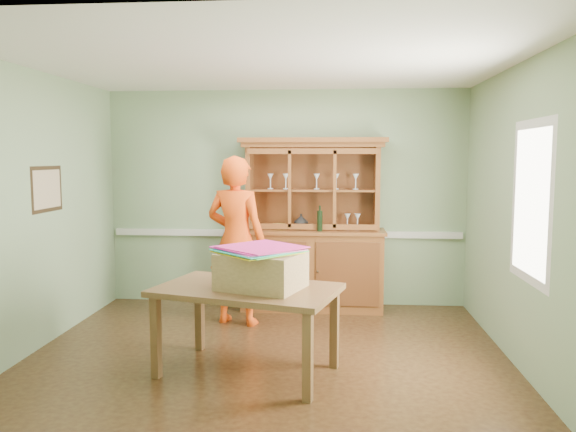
# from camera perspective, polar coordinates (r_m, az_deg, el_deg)

# --- Properties ---
(floor) EXTENTS (4.50, 4.50, 0.00)m
(floor) POSITION_cam_1_polar(r_m,az_deg,el_deg) (5.43, -2.16, -14.13)
(floor) COLOR #4E3419
(floor) RESTS_ON ground
(ceiling) EXTENTS (4.50, 4.50, 0.00)m
(ceiling) POSITION_cam_1_polar(r_m,az_deg,el_deg) (5.16, -2.28, 15.29)
(ceiling) COLOR white
(ceiling) RESTS_ON wall_back
(wall_back) EXTENTS (4.50, 0.00, 4.50)m
(wall_back) POSITION_cam_1_polar(r_m,az_deg,el_deg) (7.10, -0.26, 1.84)
(wall_back) COLOR gray
(wall_back) RESTS_ON floor
(wall_left) EXTENTS (0.00, 4.00, 4.00)m
(wall_left) POSITION_cam_1_polar(r_m,az_deg,el_deg) (5.84, -24.72, 0.37)
(wall_left) COLOR gray
(wall_left) RESTS_ON floor
(wall_right) EXTENTS (0.00, 4.00, 4.00)m
(wall_right) POSITION_cam_1_polar(r_m,az_deg,el_deg) (5.34, 22.52, -0.02)
(wall_right) COLOR gray
(wall_right) RESTS_ON floor
(wall_front) EXTENTS (4.50, 0.00, 4.50)m
(wall_front) POSITION_cam_1_polar(r_m,az_deg,el_deg) (3.16, -6.61, -3.47)
(wall_front) COLOR gray
(wall_front) RESTS_ON floor
(chair_rail) EXTENTS (4.41, 0.05, 0.08)m
(chair_rail) POSITION_cam_1_polar(r_m,az_deg,el_deg) (7.12, -0.28, -1.79)
(chair_rail) COLOR silver
(chair_rail) RESTS_ON wall_back
(framed_map) EXTENTS (0.03, 0.60, 0.46)m
(framed_map) POSITION_cam_1_polar(r_m,az_deg,el_deg) (6.07, -23.24, 2.53)
(framed_map) COLOR #2F2112
(framed_map) RESTS_ON wall_left
(window_panel) EXTENTS (0.03, 0.96, 1.36)m
(window_panel) POSITION_cam_1_polar(r_m,az_deg,el_deg) (5.03, 23.40, 1.33)
(window_panel) COLOR silver
(window_panel) RESTS_ON wall_right
(china_hutch) EXTENTS (1.78, 0.59, 2.10)m
(china_hutch) POSITION_cam_1_polar(r_m,az_deg,el_deg) (6.92, 2.47, -3.39)
(china_hutch) COLOR brown
(china_hutch) RESTS_ON floor
(dining_table) EXTENTS (1.70, 1.28, 0.76)m
(dining_table) POSITION_cam_1_polar(r_m,az_deg,el_deg) (4.88, -4.20, -8.23)
(dining_table) COLOR brown
(dining_table) RESTS_ON floor
(cardboard_box) EXTENTS (0.80, 0.72, 0.31)m
(cardboard_box) POSITION_cam_1_polar(r_m,az_deg,el_deg) (4.78, -2.72, -5.54)
(cardboard_box) COLOR tan
(cardboard_box) RESTS_ON dining_table
(kite_stack) EXTENTS (0.82, 0.82, 0.05)m
(kite_stack) POSITION_cam_1_polar(r_m,az_deg,el_deg) (4.74, -2.96, -3.40)
(kite_stack) COLOR gold
(kite_stack) RESTS_ON cardboard_box
(person) EXTENTS (0.78, 0.61, 1.88)m
(person) POSITION_cam_1_polar(r_m,az_deg,el_deg) (6.28, -5.28, -2.50)
(person) COLOR #FF4E10
(person) RESTS_ON floor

